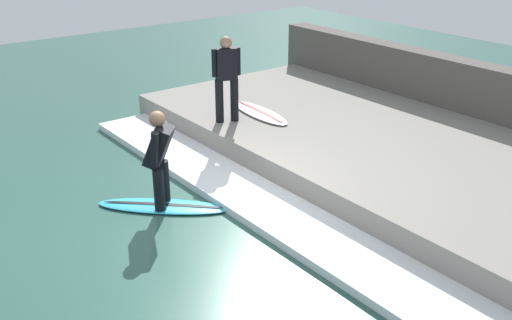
{
  "coord_description": "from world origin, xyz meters",
  "views": [
    {
      "loc": [
        -4.37,
        -6.55,
        4.24
      ],
      "look_at": [
        0.66,
        0.0,
        0.7
      ],
      "focal_mm": 42.0,
      "sensor_mm": 36.0,
      "label": 1
    }
  ],
  "objects": [
    {
      "name": "back_wall",
      "position": [
        5.78,
        0.0,
        0.73
      ],
      "size": [
        0.5,
        9.99,
        1.45
      ],
      "primitive_type": "cube",
      "color": "#544F49",
      "rests_on": "ground_plane"
    },
    {
      "name": "surfboard_waiting_near",
      "position": [
        2.42,
        2.17,
        0.51
      ],
      "size": [
        0.64,
        1.75,
        0.07
      ],
      "color": "silver",
      "rests_on": "concrete_ledge"
    },
    {
      "name": "surfer_waiting_near",
      "position": [
        1.68,
        2.23,
        1.37
      ],
      "size": [
        0.51,
        0.34,
        1.6
      ],
      "color": "black",
      "rests_on": "concrete_ledge"
    },
    {
      "name": "concrete_ledge",
      "position": [
        3.33,
        0.0,
        0.24
      ],
      "size": [
        4.4,
        9.52,
        0.47
      ],
      "primitive_type": "cube",
      "color": "gray",
      "rests_on": "ground_plane"
    },
    {
      "name": "surfboard_riding",
      "position": [
        -0.59,
        0.69,
        0.03
      ],
      "size": [
        1.79,
        1.75,
        0.07
      ],
      "color": "#2DADD1",
      "rests_on": "ground_plane"
    },
    {
      "name": "wave_foam_crest",
      "position": [
        0.6,
        0.0,
        0.06
      ],
      "size": [
        1.06,
        9.04,
        0.12
      ],
      "primitive_type": "cube",
      "color": "white",
      "rests_on": "ground_plane"
    },
    {
      "name": "surfer_riding",
      "position": [
        -0.59,
        0.69,
        0.88
      ],
      "size": [
        0.59,
        0.59,
        1.48
      ],
      "color": "black",
      "rests_on": "surfboard_riding"
    },
    {
      "name": "ground_plane",
      "position": [
        0.0,
        0.0,
        0.0
      ],
      "size": [
        28.0,
        28.0,
        0.0
      ],
      "primitive_type": "plane",
      "color": "#2D564C"
    }
  ]
}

